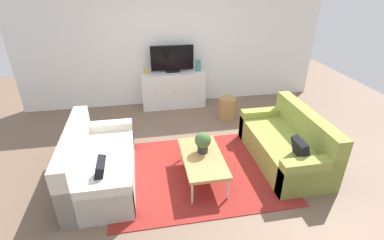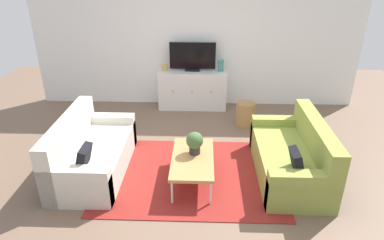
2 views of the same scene
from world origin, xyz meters
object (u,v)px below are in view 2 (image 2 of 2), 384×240
object	(u,v)px
potted_plant	(195,142)
flat_screen_tv	(193,57)
glass_vase	(221,65)
couch_right_side	(295,158)
tv_console	(192,89)
couch_left_side	(89,154)
wicker_basket	(245,114)
mantel_clock	(164,67)
coffee_table	(193,159)

from	to	relation	value
potted_plant	flat_screen_tv	xyz separation A→B (m)	(-0.11, 2.48, 0.49)
flat_screen_tv	glass_vase	xyz separation A→B (m)	(0.55, -0.02, -0.16)
couch_right_side	tv_console	bearing A→B (deg)	122.17
couch_left_side	flat_screen_tv	distance (m)	2.87
wicker_basket	glass_vase	bearing A→B (deg)	118.51
couch_right_side	mantel_clock	distance (m)	3.18
coffee_table	wicker_basket	distance (m)	1.98
tv_console	mantel_clock	xyz separation A→B (m)	(-0.55, 0.00, 0.45)
coffee_table	flat_screen_tv	size ratio (longest dim) A/B	1.19
glass_vase	wicker_basket	distance (m)	1.12
flat_screen_tv	couch_right_side	bearing A→B (deg)	-58.04
coffee_table	glass_vase	world-z (taller)	glass_vase
tv_console	wicker_basket	xyz separation A→B (m)	(0.98, -0.80, -0.17)
coffee_table	wicker_basket	size ratio (longest dim) A/B	2.40
tv_console	mantel_clock	size ratio (longest dim) A/B	10.28
couch_left_side	mantel_clock	world-z (taller)	mantel_clock
tv_console	flat_screen_tv	size ratio (longest dim) A/B	1.51
glass_vase	flat_screen_tv	bearing A→B (deg)	177.91
coffee_table	mantel_clock	world-z (taller)	mantel_clock
couch_left_side	wicker_basket	xyz separation A→B (m)	(2.36, 1.58, -0.06)
couch_right_side	glass_vase	xyz separation A→B (m)	(-0.95, 2.37, 0.61)
potted_plant	wicker_basket	bearing A→B (deg)	62.39
couch_right_side	glass_vase	bearing A→B (deg)	111.72
tv_console	wicker_basket	distance (m)	1.28
couch_left_side	potted_plant	bearing A→B (deg)	-3.12
coffee_table	wicker_basket	world-z (taller)	wicker_basket
couch_right_side	coffee_table	xyz separation A→B (m)	(-1.40, -0.19, 0.07)
mantel_clock	wicker_basket	bearing A→B (deg)	-27.55
wicker_basket	couch_left_side	bearing A→B (deg)	-146.22
couch_right_side	coffee_table	world-z (taller)	couch_right_side
couch_left_side	glass_vase	world-z (taller)	glass_vase
coffee_table	potted_plant	xyz separation A→B (m)	(0.02, 0.11, 0.20)
coffee_table	tv_console	size ratio (longest dim) A/B	0.79
tv_console	potted_plant	bearing A→B (deg)	-87.34
coffee_table	mantel_clock	size ratio (longest dim) A/B	8.08
couch_left_side	coffee_table	size ratio (longest dim) A/B	1.61
potted_plant	wicker_basket	world-z (taller)	potted_plant
couch_left_side	glass_vase	bearing A→B (deg)	50.99
glass_vase	mantel_clock	bearing A→B (deg)	180.00
couch_left_side	wicker_basket	world-z (taller)	couch_left_side
coffee_table	flat_screen_tv	world-z (taller)	flat_screen_tv
mantel_clock	tv_console	bearing A→B (deg)	-0.00
couch_left_side	tv_console	bearing A→B (deg)	59.91
couch_right_side	flat_screen_tv	xyz separation A→B (m)	(-1.49, 2.39, 0.77)
flat_screen_tv	tv_console	bearing A→B (deg)	-90.00
coffee_table	glass_vase	xyz separation A→B (m)	(0.46, 2.56, 0.53)
couch_right_side	wicker_basket	distance (m)	1.66
couch_left_side	couch_right_side	world-z (taller)	same
couch_right_side	tv_console	world-z (taller)	couch_right_side
potted_plant	mantel_clock	size ratio (longest dim) A/B	2.39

